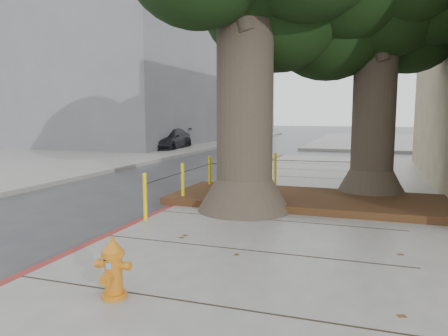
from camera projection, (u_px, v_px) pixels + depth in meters
name	position (u px, v px, depth m)	size (l,w,h in m)	color
ground	(214.00, 256.00, 6.94)	(140.00, 140.00, 0.00)	#28282B
sidewalk_far	(425.00, 142.00, 33.15)	(16.00, 20.00, 0.15)	slate
sidewalk_opposite	(12.00, 159.00, 20.83)	(14.00, 60.00, 0.15)	slate
curb_red	(170.00, 210.00, 9.92)	(0.14, 26.00, 0.16)	maroon
planter_bed	(307.00, 200.00, 10.28)	(6.40, 2.60, 0.16)	black
building_far_grey	(125.00, 61.00, 31.66)	(12.00, 16.00, 12.00)	slate
building_far_white	(211.00, 70.00, 53.70)	(12.00, 18.00, 15.00)	silver
bollard_ring	(241.00, 175.00, 11.24)	(3.79, 5.39, 0.95)	#DBC00C
fire_hydrant	(113.00, 268.00, 4.98)	(0.38, 0.34, 0.71)	orange
car_dark	(168.00, 139.00, 26.35)	(1.86, 4.58, 1.33)	black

